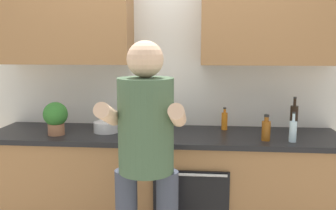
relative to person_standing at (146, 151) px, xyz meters
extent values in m
cube|color=silver|center=(0.04, 1.07, 0.29)|extent=(4.00, 0.06, 2.50)
cube|color=olive|center=(-0.81, 0.88, 0.81)|extent=(1.11, 0.32, 0.65)
cube|color=olive|center=(0.88, 0.88, 0.81)|extent=(1.11, 0.32, 0.65)
cube|color=olive|center=(0.04, 0.71, -0.53)|extent=(2.80, 0.60, 0.86)
cube|color=black|center=(0.04, 0.71, -0.08)|extent=(2.84, 0.64, 0.04)
cube|color=black|center=(0.27, 0.40, -0.51)|extent=(0.56, 0.02, 0.50)
cylinder|color=silver|center=(0.27, 0.38, -0.28)|extent=(0.52, 0.02, 0.02)
cylinder|color=#3F593F|center=(0.00, 0.01, 0.16)|extent=(0.34, 0.34, 0.58)
sphere|color=#D8AD8C|center=(0.00, 0.01, 0.56)|extent=(0.22, 0.22, 0.22)
cylinder|color=#D8AD8C|center=(-0.20, -0.11, 0.25)|extent=(0.09, 0.31, 0.19)
cylinder|color=#D8AD8C|center=(0.20, -0.11, 0.25)|extent=(0.09, 0.31, 0.19)
cylinder|color=black|center=(1.07, 0.77, 0.05)|extent=(0.06, 0.06, 0.23)
cylinder|color=black|center=(1.07, 0.77, 0.20)|extent=(0.02, 0.02, 0.06)
cylinder|color=black|center=(1.07, 0.77, 0.24)|extent=(0.03, 0.03, 0.01)
cylinder|color=#471419|center=(0.01, 0.57, 0.04)|extent=(0.07, 0.07, 0.20)
cylinder|color=#471419|center=(0.01, 0.57, 0.16)|extent=(0.04, 0.04, 0.04)
cylinder|color=black|center=(0.01, 0.57, 0.19)|extent=(0.05, 0.05, 0.02)
cylinder|color=#8C4C14|center=(0.82, 0.56, 0.01)|extent=(0.06, 0.06, 0.15)
cylinder|color=#8C4C14|center=(0.82, 0.56, 0.10)|extent=(0.03, 0.03, 0.03)
cylinder|color=black|center=(0.82, 0.56, 0.13)|extent=(0.04, 0.04, 0.02)
cylinder|color=orange|center=(0.53, 0.89, 0.01)|extent=(0.05, 0.05, 0.14)
cylinder|color=orange|center=(0.53, 0.89, 0.10)|extent=(0.02, 0.02, 0.03)
cylinder|color=black|center=(0.53, 0.89, 0.12)|extent=(0.02, 0.02, 0.01)
cylinder|color=silver|center=(1.01, 0.54, 0.01)|extent=(0.05, 0.05, 0.15)
cylinder|color=silver|center=(1.01, 0.54, 0.12)|extent=(0.02, 0.02, 0.06)
cylinder|color=black|center=(1.01, 0.54, 0.16)|extent=(0.02, 0.02, 0.01)
cylinder|color=#BF4C47|center=(-0.93, 0.79, -0.01)|extent=(0.08, 0.08, 0.10)
cylinder|color=silver|center=(-0.44, 0.72, -0.02)|extent=(0.21, 0.21, 0.08)
cylinder|color=#9E6647|center=(-0.81, 0.59, -0.02)|extent=(0.13, 0.13, 0.09)
sphere|color=#2D6B28|center=(-0.81, 0.59, 0.10)|extent=(0.19, 0.19, 0.19)
cube|color=silver|center=(-0.05, 0.79, 0.02)|extent=(0.25, 0.19, 0.16)
camera|label=1|loc=(0.32, -2.08, 0.63)|focal=38.08mm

